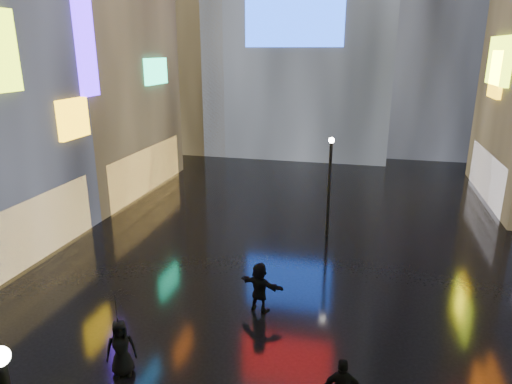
% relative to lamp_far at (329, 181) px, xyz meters
% --- Properties ---
extents(ground, '(140.00, 140.00, 0.00)m').
position_rel_lamp_far_xyz_m(ground, '(-1.62, -0.99, -2.94)').
color(ground, black).
rests_on(ground, ground).
extents(building_left_far, '(10.28, 12.00, 22.00)m').
position_rel_lamp_far_xyz_m(building_left_far, '(-17.60, 5.01, 8.04)').
color(building_left_far, black).
rests_on(building_left_far, ground).
extents(tower_flank_left, '(10.00, 10.00, 26.00)m').
position_rel_lamp_far_xyz_m(tower_flank_left, '(-15.62, 21.01, 10.06)').
color(tower_flank_left, black).
rests_on(tower_flank_left, ground).
extents(lamp_far, '(0.30, 0.30, 5.20)m').
position_rel_lamp_far_xyz_m(lamp_far, '(0.00, 0.00, 0.00)').
color(lamp_far, black).
rests_on(lamp_far, ground).
extents(pedestrian_4, '(1.05, 0.91, 1.80)m').
position_rel_lamp_far_xyz_m(pedestrian_4, '(-4.93, -12.22, -2.04)').
color(pedestrian_4, black).
rests_on(pedestrian_4, ground).
extents(pedestrian_5, '(1.87, 1.08, 1.92)m').
position_rel_lamp_far_xyz_m(pedestrian_5, '(-1.77, -7.84, -1.98)').
color(pedestrian_5, black).
rests_on(pedestrian_5, ground).
extents(umbrella_2, '(1.44, 1.43, 0.94)m').
position_rel_lamp_far_xyz_m(umbrella_2, '(-4.93, -12.22, -0.67)').
color(umbrella_2, black).
rests_on(umbrella_2, pedestrian_4).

